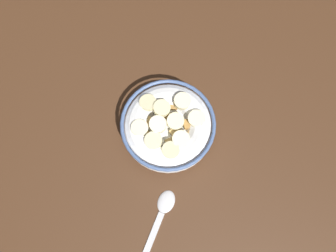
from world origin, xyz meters
The scene contains 3 objects.
ground_plane centered at (0.00, 0.00, -1.00)cm, with size 125.10×125.10×2.00cm, color #472B19.
cereal_bowl centered at (-0.01, -0.01, 2.61)cm, with size 15.24×15.24×5.43cm.
spoon centered at (1.64, -14.43, 0.32)cm, with size 4.69×16.17×0.80cm.
Camera 1 is at (2.91, -13.80, 51.83)cm, focal length 33.51 mm.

